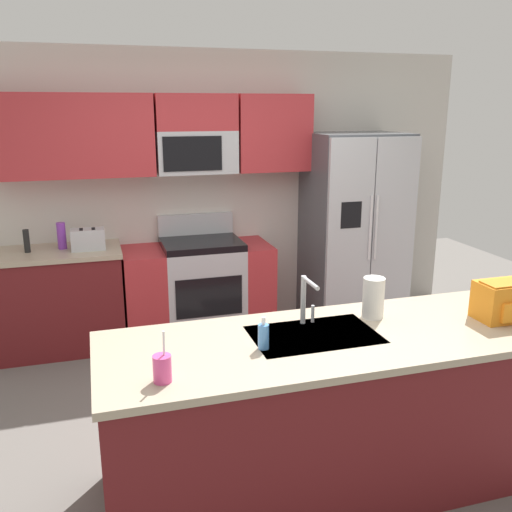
{
  "coord_description": "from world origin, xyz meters",
  "views": [
    {
      "loc": [
        -1.06,
        -3.07,
        2.09
      ],
      "look_at": [
        0.04,
        0.6,
        1.05
      ],
      "focal_mm": 38.8,
      "sensor_mm": 36.0,
      "label": 1
    }
  ],
  "objects_px": {
    "refrigerator": "(354,229)",
    "paper_towel_roll": "(373,298)",
    "bottle_purple": "(62,236)",
    "soap_dispenser": "(263,336)",
    "sink_faucet": "(306,297)",
    "drink_cup_pink": "(162,368)",
    "range_oven": "(199,288)",
    "toaster": "(88,239)",
    "backpack": "(505,300)",
    "pepper_mill": "(27,241)"
  },
  "relations": [
    {
      "from": "soap_dispenser",
      "to": "drink_cup_pink",
      "type": "bearing_deg",
      "value": -159.21
    },
    {
      "from": "soap_dispenser",
      "to": "paper_towel_roll",
      "type": "distance_m",
      "value": 0.78
    },
    {
      "from": "sink_faucet",
      "to": "bottle_purple",
      "type": "bearing_deg",
      "value": 121.81
    },
    {
      "from": "sink_faucet",
      "to": "drink_cup_pink",
      "type": "distance_m",
      "value": 0.97
    },
    {
      "from": "drink_cup_pink",
      "to": "backpack",
      "type": "distance_m",
      "value": 2.0
    },
    {
      "from": "soap_dispenser",
      "to": "paper_towel_roll",
      "type": "bearing_deg",
      "value": 17.26
    },
    {
      "from": "bottle_purple",
      "to": "soap_dispenser",
      "type": "distance_m",
      "value": 2.67
    },
    {
      "from": "refrigerator",
      "to": "pepper_mill",
      "type": "relative_size",
      "value": 9.45
    },
    {
      "from": "toaster",
      "to": "bottle_purple",
      "type": "relative_size",
      "value": 1.22
    },
    {
      "from": "bottle_purple",
      "to": "sink_faucet",
      "type": "distance_m",
      "value": 2.61
    },
    {
      "from": "paper_towel_roll",
      "to": "bottle_purple",
      "type": "bearing_deg",
      "value": 128.9
    },
    {
      "from": "drink_cup_pink",
      "to": "refrigerator",
      "type": "bearing_deg",
      "value": 49.02
    },
    {
      "from": "range_oven",
      "to": "drink_cup_pink",
      "type": "bearing_deg",
      "value": -104.1
    },
    {
      "from": "paper_towel_roll",
      "to": "backpack",
      "type": "bearing_deg",
      "value": -18.71
    },
    {
      "from": "sink_faucet",
      "to": "soap_dispenser",
      "type": "distance_m",
      "value": 0.41
    },
    {
      "from": "bottle_purple",
      "to": "soap_dispenser",
      "type": "xyz_separation_m",
      "value": [
        1.05,
        -2.45,
        -0.05
      ]
    },
    {
      "from": "toaster",
      "to": "refrigerator",
      "type": "bearing_deg",
      "value": -0.44
    },
    {
      "from": "paper_towel_roll",
      "to": "toaster",
      "type": "bearing_deg",
      "value": 126.55
    },
    {
      "from": "toaster",
      "to": "pepper_mill",
      "type": "xyz_separation_m",
      "value": [
        -0.49,
        0.05,
        0.01
      ]
    },
    {
      "from": "range_oven",
      "to": "toaster",
      "type": "relative_size",
      "value": 4.86
    },
    {
      "from": "toaster",
      "to": "drink_cup_pink",
      "type": "bearing_deg",
      "value": -83.32
    },
    {
      "from": "range_oven",
      "to": "paper_towel_roll",
      "type": "xyz_separation_m",
      "value": [
        0.62,
        -2.18,
        0.58
      ]
    },
    {
      "from": "bottle_purple",
      "to": "soap_dispenser",
      "type": "height_order",
      "value": "bottle_purple"
    },
    {
      "from": "drink_cup_pink",
      "to": "bottle_purple",
      "type": "bearing_deg",
      "value": 101.0
    },
    {
      "from": "pepper_mill",
      "to": "bottle_purple",
      "type": "height_order",
      "value": "bottle_purple"
    },
    {
      "from": "drink_cup_pink",
      "to": "soap_dispenser",
      "type": "xyz_separation_m",
      "value": [
        0.54,
        0.2,
        0.0
      ]
    },
    {
      "from": "range_oven",
      "to": "refrigerator",
      "type": "height_order",
      "value": "refrigerator"
    },
    {
      "from": "drink_cup_pink",
      "to": "toaster",
      "type": "bearing_deg",
      "value": 96.68
    },
    {
      "from": "toaster",
      "to": "sink_faucet",
      "type": "distance_m",
      "value": 2.42
    },
    {
      "from": "bottle_purple",
      "to": "drink_cup_pink",
      "type": "distance_m",
      "value": 2.7
    },
    {
      "from": "sink_faucet",
      "to": "soap_dispenser",
      "type": "height_order",
      "value": "sink_faucet"
    },
    {
      "from": "refrigerator",
      "to": "drink_cup_pink",
      "type": "bearing_deg",
      "value": -130.98
    },
    {
      "from": "paper_towel_roll",
      "to": "sink_faucet",
      "type": "bearing_deg",
      "value": 179.39
    },
    {
      "from": "toaster",
      "to": "drink_cup_pink",
      "type": "height_order",
      "value": "drink_cup_pink"
    },
    {
      "from": "toaster",
      "to": "pepper_mill",
      "type": "relative_size",
      "value": 1.43
    },
    {
      "from": "pepper_mill",
      "to": "drink_cup_pink",
      "type": "xyz_separation_m",
      "value": [
        0.79,
        -2.61,
        -0.03
      ]
    },
    {
      "from": "sink_faucet",
      "to": "soap_dispenser",
      "type": "relative_size",
      "value": 1.66
    },
    {
      "from": "refrigerator",
      "to": "paper_towel_roll",
      "type": "height_order",
      "value": "refrigerator"
    },
    {
      "from": "bottle_purple",
      "to": "paper_towel_roll",
      "type": "distance_m",
      "value": 2.85
    },
    {
      "from": "drink_cup_pink",
      "to": "paper_towel_roll",
      "type": "bearing_deg",
      "value": 18.77
    },
    {
      "from": "soap_dispenser",
      "to": "bottle_purple",
      "type": "bearing_deg",
      "value": 113.23
    },
    {
      "from": "range_oven",
      "to": "backpack",
      "type": "relative_size",
      "value": 4.25
    },
    {
      "from": "range_oven",
      "to": "sink_faucet",
      "type": "distance_m",
      "value": 2.27
    },
    {
      "from": "drink_cup_pink",
      "to": "backpack",
      "type": "height_order",
      "value": "drink_cup_pink"
    },
    {
      "from": "bottle_purple",
      "to": "backpack",
      "type": "xyz_separation_m",
      "value": [
        2.5,
        -2.46,
        0.0
      ]
    },
    {
      "from": "sink_faucet",
      "to": "drink_cup_pink",
      "type": "height_order",
      "value": "sink_faucet"
    },
    {
      "from": "pepper_mill",
      "to": "paper_towel_roll",
      "type": "height_order",
      "value": "paper_towel_roll"
    },
    {
      "from": "pepper_mill",
      "to": "bottle_purple",
      "type": "xyz_separation_m",
      "value": [
        0.28,
        0.04,
        0.02
      ]
    },
    {
      "from": "soap_dispenser",
      "to": "backpack",
      "type": "height_order",
      "value": "backpack"
    },
    {
      "from": "refrigerator",
      "to": "paper_towel_roll",
      "type": "distance_m",
      "value": 2.3
    }
  ]
}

